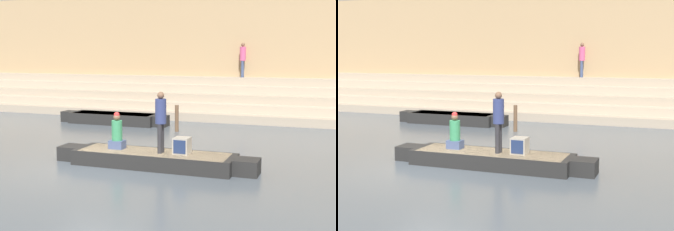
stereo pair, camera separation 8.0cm
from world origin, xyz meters
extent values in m
plane|color=#4C5660|center=(0.00, 0.00, 0.00)|extent=(120.00, 120.00, 0.00)
cube|color=tan|center=(0.00, 11.13, 0.20)|extent=(36.00, 3.55, 0.39)
cube|color=#B2A28D|center=(0.00, 11.48, 0.59)|extent=(36.00, 2.84, 0.39)
cube|color=tan|center=(0.00, 11.84, 0.99)|extent=(36.00, 2.13, 0.39)
cube|color=#B2A28D|center=(0.00, 12.19, 1.38)|extent=(36.00, 1.42, 0.39)
cube|color=tan|center=(0.00, 12.55, 1.77)|extent=(36.00, 0.71, 0.39)
cube|color=tan|center=(0.00, 13.50, 3.22)|extent=(34.20, 1.20, 6.44)
cube|color=brown|center=(0.00, 12.88, 0.30)|extent=(34.20, 0.12, 0.60)
cube|color=black|center=(1.54, 0.64, 0.21)|extent=(4.71, 1.28, 0.43)
cube|color=tan|center=(1.54, 0.64, 0.40)|extent=(4.34, 1.18, 0.05)
cube|color=black|center=(4.22, 0.64, 0.21)|extent=(0.66, 0.71, 0.43)
cube|color=black|center=(-1.15, 0.64, 0.21)|extent=(0.66, 0.71, 0.43)
cylinder|color=olive|center=(0.83, 1.38, 0.33)|extent=(2.79, 0.04, 0.04)
cylinder|color=#28282D|center=(1.77, 0.70, 0.85)|extent=(0.13, 0.13, 0.84)
cylinder|color=#28282D|center=(1.77, 0.52, 0.85)|extent=(0.13, 0.13, 0.84)
cylinder|color=navy|center=(1.77, 0.61, 1.62)|extent=(0.31, 0.31, 0.70)
sphere|color=brown|center=(1.77, 0.61, 2.07)|extent=(0.20, 0.20, 0.20)
cube|color=#3D4C75|center=(0.34, 0.71, 0.55)|extent=(0.44, 0.34, 0.24)
cylinder|color=#338456|center=(0.34, 0.71, 0.97)|extent=(0.31, 0.31, 0.59)
sphere|color=brown|center=(0.34, 0.71, 1.37)|extent=(0.20, 0.20, 0.20)
sphere|color=red|center=(0.34, 0.71, 1.44)|extent=(0.17, 0.17, 0.17)
cube|color=#9E998E|center=(2.37, 0.71, 0.66)|extent=(0.44, 0.45, 0.46)
cube|color=navy|center=(2.37, 0.48, 0.66)|extent=(0.36, 0.02, 0.38)
cube|color=black|center=(-3.20, 7.54, 0.24)|extent=(4.10, 1.22, 0.49)
cube|color=#993328|center=(-3.20, 7.54, 0.46)|extent=(3.77, 1.12, 0.05)
cube|color=black|center=(-0.86, 7.54, 0.24)|extent=(0.57, 0.67, 0.49)
cube|color=black|center=(-5.53, 7.54, 0.24)|extent=(0.57, 0.67, 0.49)
cylinder|color=brown|center=(0.21, 6.52, 0.55)|extent=(0.16, 0.16, 1.10)
cylinder|color=#3D4C75|center=(1.73, 12.63, 2.40)|extent=(0.13, 0.13, 0.85)
cylinder|color=#3D4C75|center=(1.73, 12.46, 2.40)|extent=(0.13, 0.13, 0.85)
cylinder|color=#C64C7F|center=(1.73, 12.55, 3.18)|extent=(0.31, 0.31, 0.71)
sphere|color=brown|center=(1.73, 12.55, 3.64)|extent=(0.20, 0.20, 0.20)
camera|label=1|loc=(6.42, -11.55, 3.26)|focal=50.00mm
camera|label=2|loc=(6.50, -11.52, 3.26)|focal=50.00mm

